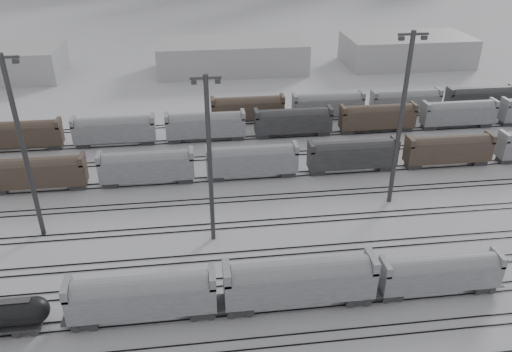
{
  "coord_description": "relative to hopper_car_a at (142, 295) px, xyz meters",
  "views": [
    {
      "loc": [
        -0.64,
        -40.73,
        39.48
      ],
      "look_at": [
        7.75,
        24.89,
        4.0
      ],
      "focal_mm": 35.0,
      "sensor_mm": 36.0,
      "label": 1
    }
  ],
  "objects": [
    {
      "name": "warehouse_right",
      "position": [
        67.46,
        94.0,
        0.54
      ],
      "size": [
        35.0,
        18.0,
        8.0
      ],
      "primitive_type": "cube",
      "color": "#9C9C9E",
      "rests_on": "ground"
    },
    {
      "name": "hopper_car_b",
      "position": [
        16.99,
        0.0,
        0.24
      ],
      "size": [
        16.74,
        3.33,
        5.99
      ],
      "color": "#242527",
      "rests_on": "ground"
    },
    {
      "name": "light_mast_d",
      "position": [
        35.34,
        20.64,
        10.19
      ],
      "size": [
        4.12,
        0.66,
        25.73
      ],
      "color": "#363639",
      "rests_on": "ground"
    },
    {
      "name": "warehouse_mid",
      "position": [
        17.46,
        94.0,
        0.54
      ],
      "size": [
        40.0,
        18.0,
        8.0
      ],
      "primitive_type": "cube",
      "color": "#9C9C9E",
      "rests_on": "ground"
    },
    {
      "name": "light_mast_c",
      "position": [
        8.14,
        14.24,
        8.66
      ],
      "size": [
        3.65,
        0.58,
        22.84
      ],
      "color": "#363639",
      "rests_on": "ground"
    },
    {
      "name": "ground",
      "position": [
        7.46,
        -1.0,
        -3.46
      ],
      "size": [
        900.0,
        900.0,
        0.0
      ],
      "primitive_type": "plane",
      "color": "silver",
      "rests_on": "ground"
    },
    {
      "name": "tracks",
      "position": [
        7.46,
        16.5,
        -3.38
      ],
      "size": [
        220.0,
        71.5,
        0.16
      ],
      "color": "black",
      "rests_on": "ground"
    },
    {
      "name": "bg_string_mid",
      "position": [
        25.46,
        47.0,
        -0.66
      ],
      "size": [
        151.0,
        3.0,
        5.6
      ],
      "color": "#242527",
      "rests_on": "ground"
    },
    {
      "name": "hopper_car_a",
      "position": [
        0.0,
        0.0,
        0.0
      ],
      "size": [
        15.66,
        3.11,
        5.6
      ],
      "color": "#242527",
      "rests_on": "ground"
    },
    {
      "name": "light_mast_b",
      "position": [
        -15.0,
        18.3,
        9.8
      ],
      "size": [
        4.0,
        0.64,
        24.99
      ],
      "color": "#363639",
      "rests_on": "ground"
    },
    {
      "name": "bg_string_near",
      "position": [
        15.46,
        31.0,
        -0.66
      ],
      "size": [
        151.0,
        3.0,
        5.6
      ],
      "color": "gray",
      "rests_on": "ground"
    },
    {
      "name": "hopper_car_c",
      "position": [
        33.28,
        0.0,
        -0.37
      ],
      "size": [
        13.99,
        2.78,
        5.0
      ],
      "color": "#242527",
      "rests_on": "ground"
    },
    {
      "name": "bg_string_far",
      "position": [
        42.96,
        55.0,
        -0.66
      ],
      "size": [
        66.0,
        3.0,
        5.6
      ],
      "color": "#46392C",
      "rests_on": "ground"
    }
  ]
}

